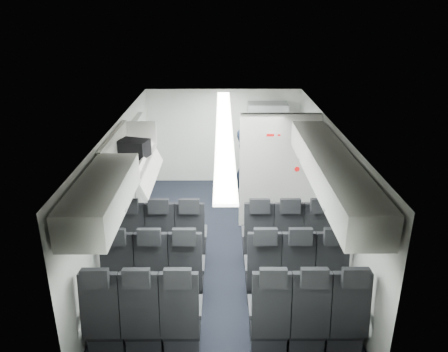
{
  "coord_description": "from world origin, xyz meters",
  "views": [
    {
      "loc": [
        -0.04,
        -6.51,
        3.91
      ],
      "look_at": [
        0.0,
        0.4,
        1.15
      ],
      "focal_mm": 35.0,
      "sensor_mm": 36.0,
      "label": 1
    }
  ],
  "objects_px": {
    "boarding_door": "(140,164)",
    "flight_attendant": "(245,167)",
    "carry_on_bag": "(134,148)",
    "seat_row_mid": "(225,276)",
    "galley_unit": "(266,145)",
    "seat_row_front": "(224,242)",
    "seat_row_rear": "(225,320)"
  },
  "relations": [
    {
      "from": "seat_row_rear",
      "to": "seat_row_mid",
      "type": "bearing_deg",
      "value": 90.0
    },
    {
      "from": "carry_on_bag",
      "to": "boarding_door",
      "type": "bearing_deg",
      "value": 115.05
    },
    {
      "from": "seat_row_mid",
      "to": "galley_unit",
      "type": "relative_size",
      "value": 1.75
    },
    {
      "from": "boarding_door",
      "to": "flight_attendant",
      "type": "height_order",
      "value": "boarding_door"
    },
    {
      "from": "seat_row_mid",
      "to": "seat_row_rear",
      "type": "height_order",
      "value": "same"
    },
    {
      "from": "seat_row_rear",
      "to": "boarding_door",
      "type": "height_order",
      "value": "boarding_door"
    },
    {
      "from": "seat_row_mid",
      "to": "seat_row_rear",
      "type": "xyz_separation_m",
      "value": [
        0.0,
        -0.9,
        0.0
      ]
    },
    {
      "from": "seat_row_rear",
      "to": "galley_unit",
      "type": "distance_m",
      "value": 5.17
    },
    {
      "from": "seat_row_mid",
      "to": "seat_row_front",
      "type": "bearing_deg",
      "value": 90.0
    },
    {
      "from": "seat_row_rear",
      "to": "carry_on_bag",
      "type": "xyz_separation_m",
      "value": [
        -1.39,
        2.23,
        1.41
      ]
    },
    {
      "from": "seat_row_mid",
      "to": "carry_on_bag",
      "type": "height_order",
      "value": "carry_on_bag"
    },
    {
      "from": "seat_row_rear",
      "to": "carry_on_bag",
      "type": "height_order",
      "value": "carry_on_bag"
    },
    {
      "from": "seat_row_mid",
      "to": "boarding_door",
      "type": "height_order",
      "value": "boarding_door"
    },
    {
      "from": "seat_row_front",
      "to": "galley_unit",
      "type": "relative_size",
      "value": 1.75
    },
    {
      "from": "carry_on_bag",
      "to": "galley_unit",
      "type": "bearing_deg",
      "value": 66.79
    },
    {
      "from": "seat_row_rear",
      "to": "flight_attendant",
      "type": "height_order",
      "value": "flight_attendant"
    },
    {
      "from": "seat_row_rear",
      "to": "boarding_door",
      "type": "bearing_deg",
      "value": 112.87
    },
    {
      "from": "seat_row_rear",
      "to": "carry_on_bag",
      "type": "distance_m",
      "value": 2.99
    },
    {
      "from": "flight_attendant",
      "to": "carry_on_bag",
      "type": "distance_m",
      "value": 2.78
    },
    {
      "from": "boarding_door",
      "to": "flight_attendant",
      "type": "relative_size",
      "value": 1.16
    },
    {
      "from": "seat_row_mid",
      "to": "carry_on_bag",
      "type": "xyz_separation_m",
      "value": [
        -1.39,
        1.33,
        1.41
      ]
    },
    {
      "from": "galley_unit",
      "to": "carry_on_bag",
      "type": "relative_size",
      "value": 4.33
    },
    {
      "from": "seat_row_front",
      "to": "boarding_door",
      "type": "distance_m",
      "value": 2.71
    },
    {
      "from": "seat_row_front",
      "to": "flight_attendant",
      "type": "bearing_deg",
      "value": 79.14
    },
    {
      "from": "seat_row_mid",
      "to": "galley_unit",
      "type": "xyz_separation_m",
      "value": [
        0.95,
        4.15,
        0.55
      ]
    },
    {
      "from": "seat_row_mid",
      "to": "seat_row_rear",
      "type": "relative_size",
      "value": 1.0
    },
    {
      "from": "flight_attendant",
      "to": "carry_on_bag",
      "type": "height_order",
      "value": "carry_on_bag"
    },
    {
      "from": "galley_unit",
      "to": "flight_attendant",
      "type": "bearing_deg",
      "value": -117.64
    },
    {
      "from": "seat_row_front",
      "to": "seat_row_rear",
      "type": "bearing_deg",
      "value": -90.0
    },
    {
      "from": "flight_attendant",
      "to": "carry_on_bag",
      "type": "bearing_deg",
      "value": 129.56
    },
    {
      "from": "seat_row_front",
      "to": "boarding_door",
      "type": "relative_size",
      "value": 1.79
    },
    {
      "from": "seat_row_rear",
      "to": "flight_attendant",
      "type": "relative_size",
      "value": 2.07
    }
  ]
}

